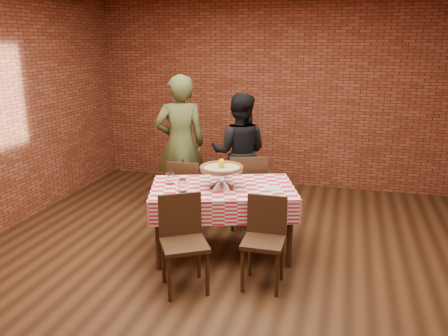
{
  "coord_description": "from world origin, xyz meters",
  "views": [
    {
      "loc": [
        1.22,
        -4.15,
        2.26
      ],
      "look_at": [
        -0.02,
        0.4,
        0.94
      ],
      "focal_mm": 36.89,
      "sensor_mm": 36.0,
      "label": 1
    }
  ],
  "objects_px": {
    "water_glass_left": "(183,186)",
    "chair_far_right": "(246,190)",
    "water_glass_right": "(170,178)",
    "condiment_caddy": "(222,172)",
    "diner_olive": "(180,144)",
    "chair_far_left": "(187,193)",
    "pizza_stand": "(222,178)",
    "diner_black": "(239,153)",
    "table": "(223,220)",
    "chair_near_left": "(184,245)",
    "chair_near_right": "(263,244)",
    "pizza": "(221,168)"
  },
  "relations": [
    {
      "from": "water_glass_right",
      "to": "chair_far_right",
      "type": "distance_m",
      "value": 1.16
    },
    {
      "from": "pizza_stand",
      "to": "chair_far_left",
      "type": "bearing_deg",
      "value": 133.96
    },
    {
      "from": "chair_far_right",
      "to": "chair_far_left",
      "type": "bearing_deg",
      "value": -2.22
    },
    {
      "from": "water_glass_right",
      "to": "chair_near_right",
      "type": "relative_size",
      "value": 0.15
    },
    {
      "from": "chair_near_right",
      "to": "pizza",
      "type": "bearing_deg",
      "value": 134.42
    },
    {
      "from": "chair_near_left",
      "to": "diner_olive",
      "type": "height_order",
      "value": "diner_olive"
    },
    {
      "from": "water_glass_right",
      "to": "chair_near_left",
      "type": "relative_size",
      "value": 0.15
    },
    {
      "from": "chair_near_left",
      "to": "diner_black",
      "type": "height_order",
      "value": "diner_black"
    },
    {
      "from": "water_glass_right",
      "to": "chair_far_left",
      "type": "relative_size",
      "value": 0.15
    },
    {
      "from": "water_glass_left",
      "to": "chair_near_right",
      "type": "height_order",
      "value": "water_glass_left"
    },
    {
      "from": "chair_near_left",
      "to": "diner_olive",
      "type": "relative_size",
      "value": 0.48
    },
    {
      "from": "table",
      "to": "chair_far_right",
      "type": "height_order",
      "value": "chair_far_right"
    },
    {
      "from": "pizza",
      "to": "diner_black",
      "type": "bearing_deg",
      "value": 95.76
    },
    {
      "from": "chair_near_left",
      "to": "pizza_stand",
      "type": "bearing_deg",
      "value": 50.0
    },
    {
      "from": "diner_black",
      "to": "table",
      "type": "bearing_deg",
      "value": 90.35
    },
    {
      "from": "chair_far_left",
      "to": "diner_black",
      "type": "height_order",
      "value": "diner_black"
    },
    {
      "from": "pizza_stand",
      "to": "chair_near_right",
      "type": "distance_m",
      "value": 0.91
    },
    {
      "from": "water_glass_left",
      "to": "chair_far_right",
      "type": "distance_m",
      "value": 1.25
    },
    {
      "from": "water_glass_right",
      "to": "diner_olive",
      "type": "height_order",
      "value": "diner_olive"
    },
    {
      "from": "pizza_stand",
      "to": "pizza",
      "type": "height_order",
      "value": "pizza"
    },
    {
      "from": "chair_far_left",
      "to": "diner_black",
      "type": "xyz_separation_m",
      "value": [
        0.47,
        0.77,
        0.36
      ]
    },
    {
      "from": "chair_near_right",
      "to": "chair_far_left",
      "type": "distance_m",
      "value": 1.69
    },
    {
      "from": "chair_near_left",
      "to": "chair_near_right",
      "type": "bearing_deg",
      "value": -11.44
    },
    {
      "from": "pizza",
      "to": "chair_far_right",
      "type": "distance_m",
      "value": 1.01
    },
    {
      "from": "condiment_caddy",
      "to": "chair_far_left",
      "type": "relative_size",
      "value": 0.17
    },
    {
      "from": "chair_far_left",
      "to": "condiment_caddy",
      "type": "bearing_deg",
      "value": 143.94
    },
    {
      "from": "condiment_caddy",
      "to": "diner_black",
      "type": "xyz_separation_m",
      "value": [
        -0.06,
        1.1,
        -0.04
      ]
    },
    {
      "from": "table",
      "to": "chair_far_left",
      "type": "xyz_separation_m",
      "value": [
        -0.62,
        0.61,
        0.06
      ]
    },
    {
      "from": "water_glass_right",
      "to": "condiment_caddy",
      "type": "height_order",
      "value": "condiment_caddy"
    },
    {
      "from": "water_glass_left",
      "to": "chair_near_right",
      "type": "xyz_separation_m",
      "value": [
        0.9,
        -0.32,
        -0.4
      ]
    },
    {
      "from": "water_glass_left",
      "to": "chair_far_left",
      "type": "height_order",
      "value": "water_glass_left"
    },
    {
      "from": "pizza_stand",
      "to": "chair_far_right",
      "type": "distance_m",
      "value": 0.96
    },
    {
      "from": "pizza_stand",
      "to": "diner_olive",
      "type": "relative_size",
      "value": 0.25
    },
    {
      "from": "pizza_stand",
      "to": "condiment_caddy",
      "type": "height_order",
      "value": "pizza_stand"
    },
    {
      "from": "water_glass_left",
      "to": "chair_far_right",
      "type": "relative_size",
      "value": 0.14
    },
    {
      "from": "chair_far_right",
      "to": "diner_olive",
      "type": "bearing_deg",
      "value": -37.84
    },
    {
      "from": "condiment_caddy",
      "to": "diner_olive",
      "type": "distance_m",
      "value": 1.19
    },
    {
      "from": "condiment_caddy",
      "to": "chair_near_left",
      "type": "relative_size",
      "value": 0.17
    },
    {
      "from": "chair_far_left",
      "to": "chair_near_left",
      "type": "bearing_deg",
      "value": 104.38
    },
    {
      "from": "chair_near_left",
      "to": "chair_near_right",
      "type": "relative_size",
      "value": 1.04
    },
    {
      "from": "water_glass_left",
      "to": "chair_far_right",
      "type": "bearing_deg",
      "value": 69.24
    },
    {
      "from": "pizza_stand",
      "to": "chair_far_right",
      "type": "bearing_deg",
      "value": 84.78
    },
    {
      "from": "chair_far_left",
      "to": "diner_black",
      "type": "bearing_deg",
      "value": -125.82
    },
    {
      "from": "pizza",
      "to": "condiment_caddy",
      "type": "height_order",
      "value": "pizza"
    },
    {
      "from": "diner_olive",
      "to": "chair_far_right",
      "type": "bearing_deg",
      "value": 134.36
    },
    {
      "from": "pizza",
      "to": "diner_olive",
      "type": "distance_m",
      "value": 1.48
    },
    {
      "from": "water_glass_left",
      "to": "diner_olive",
      "type": "height_order",
      "value": "diner_olive"
    },
    {
      "from": "chair_far_left",
      "to": "pizza_stand",
      "type": "bearing_deg",
      "value": 129.8
    },
    {
      "from": "condiment_caddy",
      "to": "chair_far_right",
      "type": "bearing_deg",
      "value": 47.94
    },
    {
      "from": "condiment_caddy",
      "to": "diner_black",
      "type": "height_order",
      "value": "diner_black"
    }
  ]
}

